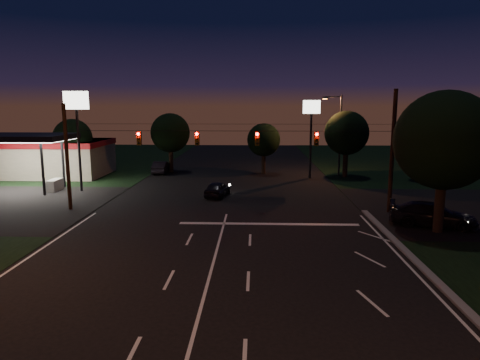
{
  "coord_description": "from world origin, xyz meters",
  "views": [
    {
      "loc": [
        2.11,
        -16.24,
        7.79
      ],
      "look_at": [
        1.08,
        11.38,
        3.0
      ],
      "focal_mm": 32.0,
      "sensor_mm": 36.0,
      "label": 1
    }
  ],
  "objects_px": {
    "car_oncoming_b": "(161,167)",
    "car_cross": "(433,215)",
    "car_oncoming_a": "(217,189)",
    "utility_pole_right": "(389,212)",
    "tree_right_near": "(444,141)"
  },
  "relations": [
    {
      "from": "car_oncoming_a",
      "to": "car_oncoming_b",
      "type": "xyz_separation_m",
      "value": [
        -7.77,
        12.82,
        0.04
      ]
    },
    {
      "from": "tree_right_near",
      "to": "car_oncoming_b",
      "type": "bearing_deg",
      "value": 134.59
    },
    {
      "from": "car_oncoming_a",
      "to": "car_oncoming_b",
      "type": "height_order",
      "value": "car_oncoming_b"
    },
    {
      "from": "car_cross",
      "to": "car_oncoming_b",
      "type": "bearing_deg",
      "value": 63.29
    },
    {
      "from": "car_oncoming_a",
      "to": "car_oncoming_b",
      "type": "relative_size",
      "value": 0.92
    },
    {
      "from": "tree_right_near",
      "to": "car_oncoming_b",
      "type": "xyz_separation_m",
      "value": [
        -22.53,
        22.85,
        -4.97
      ]
    },
    {
      "from": "car_oncoming_a",
      "to": "car_cross",
      "type": "relative_size",
      "value": 0.72
    },
    {
      "from": "utility_pole_right",
      "to": "car_oncoming_b",
      "type": "height_order",
      "value": "utility_pole_right"
    },
    {
      "from": "tree_right_near",
      "to": "car_oncoming_b",
      "type": "height_order",
      "value": "tree_right_near"
    },
    {
      "from": "utility_pole_right",
      "to": "car_oncoming_b",
      "type": "bearing_deg",
      "value": 139.37
    },
    {
      "from": "tree_right_near",
      "to": "car_oncoming_a",
      "type": "height_order",
      "value": "tree_right_near"
    },
    {
      "from": "car_oncoming_b",
      "to": "car_cross",
      "type": "distance_m",
      "value": 31.39
    },
    {
      "from": "utility_pole_right",
      "to": "car_oncoming_a",
      "type": "xyz_separation_m",
      "value": [
        -13.23,
        5.2,
        0.67
      ]
    },
    {
      "from": "car_oncoming_a",
      "to": "car_cross",
      "type": "xyz_separation_m",
      "value": [
        14.94,
        -8.85,
        0.12
      ]
    },
    {
      "from": "car_oncoming_a",
      "to": "car_cross",
      "type": "bearing_deg",
      "value": 159.98
    }
  ]
}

